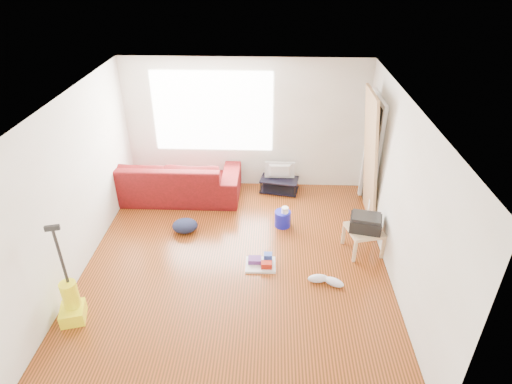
{
  "coord_description": "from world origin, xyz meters",
  "views": [
    {
      "loc": [
        0.51,
        -5.0,
        4.21
      ],
      "look_at": [
        0.28,
        0.6,
        0.92
      ],
      "focal_mm": 30.0,
      "sensor_mm": 36.0,
      "label": 1
    }
  ],
  "objects_px": {
    "cleaning_tray": "(261,263)",
    "backpack": "(186,231)",
    "tv_stand": "(279,185)",
    "sofa": "(171,196)",
    "vacuum": "(71,302)",
    "side_table": "(364,232)",
    "bucket": "(282,225)"
  },
  "relations": [
    {
      "from": "side_table",
      "to": "cleaning_tray",
      "type": "relative_size",
      "value": 1.33
    },
    {
      "from": "sofa",
      "to": "bucket",
      "type": "distance_m",
      "value": 2.3
    },
    {
      "from": "bucket",
      "to": "vacuum",
      "type": "bearing_deg",
      "value": -141.07
    },
    {
      "from": "sofa",
      "to": "backpack",
      "type": "height_order",
      "value": "sofa"
    },
    {
      "from": "tv_stand",
      "to": "bucket",
      "type": "distance_m",
      "value": 1.18
    },
    {
      "from": "vacuum",
      "to": "cleaning_tray",
      "type": "bearing_deg",
      "value": 9.62
    },
    {
      "from": "sofa",
      "to": "backpack",
      "type": "distance_m",
      "value": 1.25
    },
    {
      "from": "backpack",
      "to": "tv_stand",
      "type": "bearing_deg",
      "value": 33.42
    },
    {
      "from": "side_table",
      "to": "cleaning_tray",
      "type": "xyz_separation_m",
      "value": [
        -1.57,
        -0.43,
        -0.3
      ]
    },
    {
      "from": "tv_stand",
      "to": "backpack",
      "type": "xyz_separation_m",
      "value": [
        -1.58,
        -1.42,
        -0.14
      ]
    },
    {
      "from": "tv_stand",
      "to": "cleaning_tray",
      "type": "relative_size",
      "value": 1.7
    },
    {
      "from": "backpack",
      "to": "sofa",
      "type": "bearing_deg",
      "value": 104.41
    },
    {
      "from": "sofa",
      "to": "cleaning_tray",
      "type": "xyz_separation_m",
      "value": [
        1.79,
        -1.97,
        0.05
      ]
    },
    {
      "from": "cleaning_tray",
      "to": "vacuum",
      "type": "distance_m",
      "value": 2.64
    },
    {
      "from": "bucket",
      "to": "backpack",
      "type": "height_order",
      "value": "bucket"
    },
    {
      "from": "cleaning_tray",
      "to": "backpack",
      "type": "height_order",
      "value": "cleaning_tray"
    },
    {
      "from": "sofa",
      "to": "backpack",
      "type": "relative_size",
      "value": 6.23
    },
    {
      "from": "backpack",
      "to": "cleaning_tray",
      "type": "bearing_deg",
      "value": -40.62
    },
    {
      "from": "side_table",
      "to": "cleaning_tray",
      "type": "bearing_deg",
      "value": -164.7
    },
    {
      "from": "side_table",
      "to": "bucket",
      "type": "xyz_separation_m",
      "value": [
        -1.24,
        0.64,
        -0.34
      ]
    },
    {
      "from": "cleaning_tray",
      "to": "backpack",
      "type": "bearing_deg",
      "value": 147.88
    },
    {
      "from": "bucket",
      "to": "vacuum",
      "type": "xyz_separation_m",
      "value": [
        -2.71,
        -2.19,
        0.26
      ]
    },
    {
      "from": "side_table",
      "to": "bucket",
      "type": "bearing_deg",
      "value": 152.83
    },
    {
      "from": "side_table",
      "to": "vacuum",
      "type": "relative_size",
      "value": 0.43
    },
    {
      "from": "tv_stand",
      "to": "backpack",
      "type": "distance_m",
      "value": 2.13
    },
    {
      "from": "tv_stand",
      "to": "cleaning_tray",
      "type": "height_order",
      "value": "tv_stand"
    },
    {
      "from": "tv_stand",
      "to": "side_table",
      "type": "bearing_deg",
      "value": -44.27
    },
    {
      "from": "tv_stand",
      "to": "bucket",
      "type": "xyz_separation_m",
      "value": [
        0.05,
        -1.17,
        -0.14
      ]
    },
    {
      "from": "side_table",
      "to": "cleaning_tray",
      "type": "height_order",
      "value": "side_table"
    },
    {
      "from": "tv_stand",
      "to": "vacuum",
      "type": "xyz_separation_m",
      "value": [
        -2.66,
        -3.36,
        0.12
      ]
    },
    {
      "from": "backpack",
      "to": "vacuum",
      "type": "bearing_deg",
      "value": -127.58
    },
    {
      "from": "sofa",
      "to": "vacuum",
      "type": "distance_m",
      "value": 3.16
    }
  ]
}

